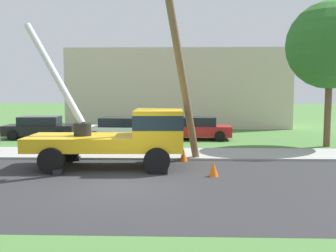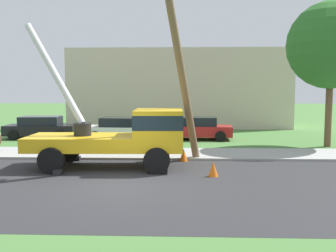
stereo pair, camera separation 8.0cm
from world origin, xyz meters
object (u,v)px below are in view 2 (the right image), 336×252
utility_truck (127,133)px  parked_sedan_red (197,128)px  traffic_cone_ahead (213,169)px  parked_sedan_white (122,129)px  traffic_cone_curbside (184,155)px  roadside_tree_near (331,45)px  parked_sedan_black (41,127)px  leaning_utility_pole (179,59)px

utility_truck → parked_sedan_red: size_ratio=1.52×
traffic_cone_ahead → parked_sedan_white: (-4.90, 9.76, 0.43)m
traffic_cone_ahead → utility_truck: bearing=155.6°
traffic_cone_ahead → traffic_cone_curbside: size_ratio=1.00×
traffic_cone_ahead → parked_sedan_white: 10.93m
parked_sedan_white → parked_sedan_red: (4.68, 0.59, 0.00)m
roadside_tree_near → utility_truck: bearing=-149.8°
parked_sedan_red → roadside_tree_near: roadside_tree_near is taller
parked_sedan_black → leaning_utility_pole: bearing=-42.4°
parked_sedan_white → leaning_utility_pole: bearing=-64.1°
traffic_cone_curbside → roadside_tree_near: size_ratio=0.07×
parked_sedan_black → traffic_cone_ahead: bearing=-45.7°
traffic_cone_ahead → parked_sedan_white: parked_sedan_white is taller
leaning_utility_pole → parked_sedan_white: 9.09m
leaning_utility_pole → traffic_cone_ahead: leaning_utility_pole is taller
parked_sedan_black → roadside_tree_near: 18.03m
parked_sedan_black → traffic_cone_curbside: bearing=-39.5°
parked_sedan_white → parked_sedan_black: bearing=172.3°
traffic_cone_curbside → traffic_cone_ahead: bearing=-69.9°
utility_truck → roadside_tree_near: size_ratio=0.86×
parked_sedan_red → traffic_cone_ahead: bearing=-88.8°
parked_sedan_white → roadside_tree_near: 12.92m
leaning_utility_pole → parked_sedan_red: (1.05, 8.05, -3.72)m
utility_truck → leaning_utility_pole: 3.77m
leaning_utility_pole → roadside_tree_near: size_ratio=1.09×
leaning_utility_pole → parked_sedan_white: (-3.62, 7.46, -3.72)m
parked_sedan_white → parked_sedan_red: same height
traffic_cone_curbside → leaning_utility_pole: bearing=-107.7°
leaning_utility_pole → traffic_cone_ahead: size_ratio=15.45×
utility_truck → parked_sedan_white: bearing=100.4°
leaning_utility_pole → roadside_tree_near: (8.16, 5.21, 1.09)m
leaning_utility_pole → traffic_cone_curbside: (0.20, 0.63, -4.15)m
traffic_cone_ahead → roadside_tree_near: 11.46m
utility_truck → traffic_cone_ahead: (3.38, -1.54, -1.13)m
traffic_cone_ahead → parked_sedan_white: size_ratio=0.12×
utility_truck → traffic_cone_curbside: size_ratio=12.20×
leaning_utility_pole → traffic_cone_curbside: bearing=72.3°
traffic_cone_ahead → parked_sedan_white: bearing=116.6°
utility_truck → roadside_tree_near: roadside_tree_near is taller
parked_sedan_red → roadside_tree_near: (7.10, -2.85, 4.81)m
utility_truck → roadside_tree_near: bearing=30.2°
utility_truck → parked_sedan_white: utility_truck is taller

